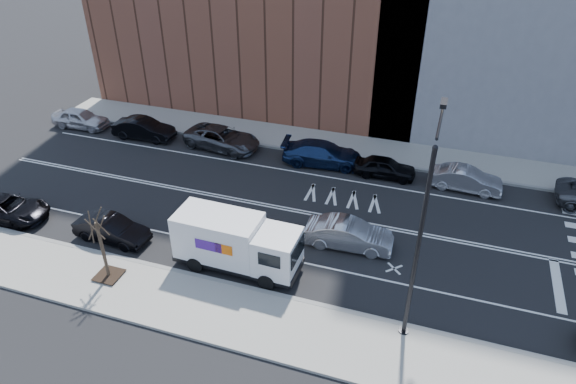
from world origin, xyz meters
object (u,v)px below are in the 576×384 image
Objects in this scene: fedex_van at (236,243)px; far_parked_a at (80,118)px; driving_sedan at (349,234)px; far_parked_b at (144,129)px.

fedex_van is 1.45× the size of far_parked_a.
fedex_van is 5.98m from driving_sedan.
driving_sedan is (17.03, -7.73, 0.00)m from far_parked_b.
fedex_van reaches higher than far_parked_a.
far_parked_a is at bearing 148.94° from fedex_van.
fedex_van is 21.00m from far_parked_a.
fedex_van reaches higher than far_parked_b.
fedex_van is at bearing -124.26° from far_parked_a.
far_parked_b and driving_sedan have the same top height.
far_parked_a is 5.60m from far_parked_b.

